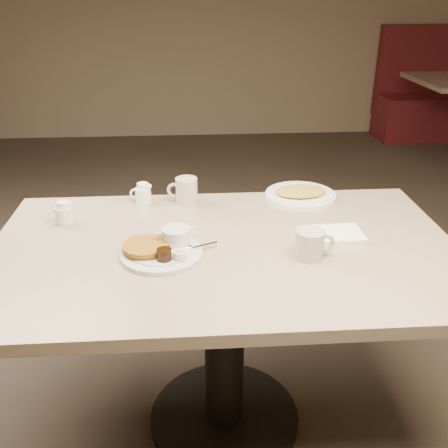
{
  "coord_description": "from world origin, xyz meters",
  "views": [
    {
      "loc": [
        -0.1,
        -1.43,
        1.52
      ],
      "look_at": [
        0.0,
        0.02,
        0.82
      ],
      "focal_mm": 40.78,
      "sensor_mm": 36.0,
      "label": 1
    }
  ],
  "objects": [
    {
      "name": "creamer_left",
      "position": [
        -0.55,
        0.21,
        0.79
      ],
      "size": [
        0.09,
        0.07,
        0.08
      ],
      "color": "white",
      "rests_on": "diner_table"
    },
    {
      "name": "hash_plate",
      "position": [
        0.33,
        0.39,
        0.76
      ],
      "size": [
        0.31,
        0.31,
        0.04
      ],
      "color": "white",
      "rests_on": "diner_table"
    },
    {
      "name": "diner_table",
      "position": [
        0.0,
        0.0,
        0.58
      ],
      "size": [
        1.5,
        0.9,
        0.75
      ],
      "color": "tan",
      "rests_on": "ground"
    },
    {
      "name": "creamer_right",
      "position": [
        -0.28,
        0.37,
        0.79
      ],
      "size": [
        0.09,
        0.08,
        0.08
      ],
      "color": "white",
      "rests_on": "diner_table"
    },
    {
      "name": "napkin",
      "position": [
        0.38,
        0.04,
        0.76
      ],
      "size": [
        0.17,
        0.13,
        0.02
      ],
      "color": "white",
      "rests_on": "diner_table"
    },
    {
      "name": "coffee_mug_far",
      "position": [
        -0.12,
        0.36,
        0.8
      ],
      "size": [
        0.12,
        0.1,
        0.1
      ],
      "color": "beige",
      "rests_on": "diner_table"
    },
    {
      "name": "coffee_mug_near",
      "position": [
        0.26,
        -0.09,
        0.8
      ],
      "size": [
        0.13,
        0.09,
        0.09
      ],
      "color": "#BAB5A2",
      "rests_on": "diner_table"
    },
    {
      "name": "main_plate",
      "position": [
        -0.2,
        -0.04,
        0.77
      ],
      "size": [
        0.33,
        0.31,
        0.07
      ],
      "color": "silver",
      "rests_on": "diner_table"
    },
    {
      "name": "room",
      "position": [
        0.0,
        0.0,
        1.4
      ],
      "size": [
        7.04,
        8.04,
        2.84
      ],
      "color": "#4C3F33",
      "rests_on": "ground"
    },
    {
      "name": "booth_back_right",
      "position": [
        2.51,
        3.69,
        0.41
      ],
      "size": [
        1.26,
        1.48,
        1.12
      ],
      "color": "maroon",
      "rests_on": "ground"
    }
  ]
}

